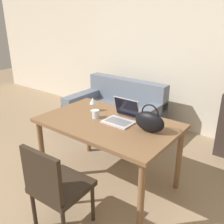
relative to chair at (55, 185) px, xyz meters
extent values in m
cube|color=beige|center=(0.05, 2.70, 0.87)|extent=(10.00, 0.06, 2.70)
cube|color=brown|center=(-0.07, 0.81, 0.26)|extent=(1.45, 0.90, 0.04)
cylinder|color=brown|center=(-0.74, 0.42, -0.12)|extent=(0.06, 0.06, 0.73)
cylinder|color=brown|center=(0.59, 0.42, -0.12)|extent=(0.06, 0.06, 0.73)
cylinder|color=brown|center=(-0.74, 1.20, -0.12)|extent=(0.06, 0.06, 0.73)
cylinder|color=brown|center=(0.59, 1.20, -0.12)|extent=(0.06, 0.06, 0.73)
cube|color=#2D2319|center=(0.00, 0.07, -0.06)|extent=(0.46, 0.46, 0.05)
cube|color=#2D2319|center=(0.01, -0.13, 0.17)|extent=(0.42, 0.06, 0.41)
cylinder|color=#2D2319|center=(-0.20, 0.25, -0.28)|extent=(0.04, 0.04, 0.40)
cylinder|color=#2D2319|center=(0.17, 0.27, -0.28)|extent=(0.04, 0.04, 0.40)
cylinder|color=#2D2319|center=(-0.18, -0.12, -0.28)|extent=(0.04, 0.04, 0.40)
cube|color=slate|center=(-0.84, 1.92, -0.27)|extent=(1.46, 0.93, 0.42)
cube|color=slate|center=(-0.84, 2.28, 0.14)|extent=(1.46, 0.20, 0.40)
cube|color=slate|center=(-1.47, 1.92, -0.20)|extent=(0.20, 0.93, 0.56)
cube|color=slate|center=(-0.21, 1.92, -0.20)|extent=(0.20, 0.93, 0.56)
cube|color=silver|center=(0.03, 0.85, 0.29)|extent=(0.31, 0.22, 0.02)
cube|color=gray|center=(0.03, 0.85, 0.30)|extent=(0.26, 0.15, 0.00)
cube|color=silver|center=(0.03, 1.00, 0.41)|extent=(0.31, 0.06, 0.22)
cube|color=black|center=(0.03, 0.99, 0.41)|extent=(0.28, 0.06, 0.20)
cylinder|color=silver|center=(-0.24, 0.80, 0.33)|extent=(0.08, 0.08, 0.09)
cylinder|color=silver|center=(-0.40, 0.95, 0.29)|extent=(0.07, 0.07, 0.01)
cylinder|color=silver|center=(-0.40, 0.95, 0.33)|extent=(0.01, 0.01, 0.08)
cone|color=silver|center=(-0.40, 0.95, 0.41)|extent=(0.08, 0.08, 0.08)
ellipsoid|color=black|center=(0.39, 0.86, 0.39)|extent=(0.31, 0.13, 0.20)
torus|color=black|center=(0.39, 0.86, 0.47)|extent=(0.18, 0.01, 0.18)
camera|label=1|loc=(1.43, -1.08, 1.34)|focal=40.00mm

